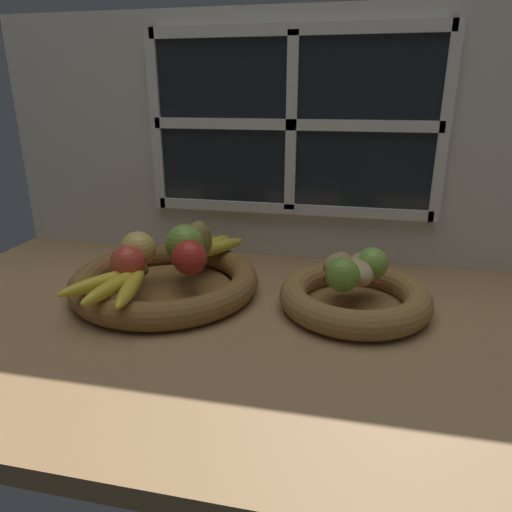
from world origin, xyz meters
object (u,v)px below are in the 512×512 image
Objects in this scene: banana_bunch_back at (207,247)px; lime_far at (372,263)px; potato_oblong at (339,265)px; fruit_bowl_left at (165,281)px; pear_brown at (198,240)px; lime_near at (342,275)px; apple_red_front at (128,262)px; banana_bunch_front at (117,284)px; apple_golden_left at (138,249)px; potato_large at (356,272)px; fruit_bowl_right at (354,298)px; chili_pepper at (354,280)px; potato_back at (367,265)px; apple_green_back at (185,244)px; apple_red_right at (190,257)px.

lime_far is (34.20, -7.35, 1.57)cm from banana_bunch_back.
fruit_bowl_left is at bearing -175.64° from potato_oblong.
pear_brown reaches higher than lime_near.
fruit_bowl_left is 6.24× the size of lime_far.
apple_red_front is 6.14cm from banana_bunch_front.
fruit_bowl_left is at bearing -4.90° from apple_golden_left.
lime_near is at bearing -19.61° from pear_brown.
potato_oblong is (37.20, 14.63, 1.12)cm from banana_bunch_front.
apple_golden_left is 0.87× the size of pear_brown.
apple_red_front is at bearing -119.52° from banana_bunch_back.
banana_bunch_front is 2.23× the size of potato_large.
fruit_bowl_right is 3.43× the size of pear_brown.
fruit_bowl_left is at bearing -174.89° from lime_far.
potato_large is at bearing 53.91° from chili_pepper.
lime_near reaches higher than potato_back.
banana_bunch_front is 2.88× the size of lime_near.
potato_large is (42.34, -0.48, -1.24)cm from apple_golden_left.
apple_golden_left is at bearing -155.01° from apple_green_back.
banana_bunch_front is at bearing -107.00° from fruit_bowl_left.
pear_brown is at bearing 173.09° from chili_pepper.
pear_brown is at bearing 54.03° from apple_green_back.
apple_green_back is 0.74× the size of chili_pepper.
lime_far is at bearing 3.88° from apple_golden_left.
banana_bunch_front is at bearing -111.47° from banana_bunch_back.
chili_pepper is (-0.38, -0.41, -1.24)cm from potato_large.
potato_back is at bearing -5.12° from pear_brown.
apple_red_front reaches higher than potato_large.
apple_golden_left is 0.40× the size of banana_bunch_front.
lime_near reaches higher than potato_oblong.
apple_red_right is at bearing -8.37° from apple_golden_left.
apple_red_right is 0.95× the size of apple_golden_left.
fruit_bowl_right is 2.60× the size of chili_pepper.
lime_near is (39.99, -4.01, -0.49)cm from apple_golden_left.
apple_red_right is at bearing -170.94° from potato_back.
potato_oblong is 1.17× the size of lime_far.
apple_green_back reaches higher than fruit_bowl_right.
potato_large is (40.48, 12.08, 0.94)cm from banana_bunch_front.
apple_golden_left is 6.86cm from apple_red_front.
potato_back is (44.17, 3.54, -1.07)cm from apple_golden_left.
potato_back is (5.11, 1.46, -0.01)cm from potato_oblong.
potato_back is (1.82, 4.01, 5.12)cm from fruit_bowl_right.
apple_green_back is (2.75, 4.34, 6.64)cm from fruit_bowl_left.
apple_green_back is 35.90cm from potato_back.
pear_brown is at bearing 56.25° from fruit_bowl_left.
apple_red_right is at bearing 175.34° from lime_near.
potato_back is at bearing -0.53° from apple_green_back.
lime_near is (0.93, -6.09, 0.57)cm from potato_oblong.
pear_brown is 0.46× the size of banana_bunch_front.
apple_red_front is at bearing -124.88° from fruit_bowl_left.
lime_near reaches higher than banana_bunch_back.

